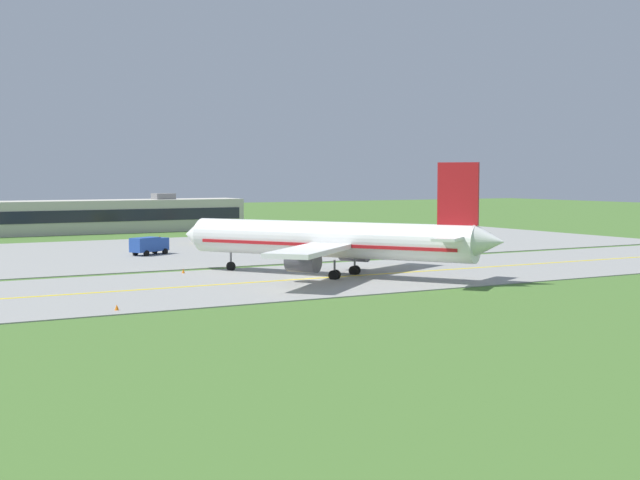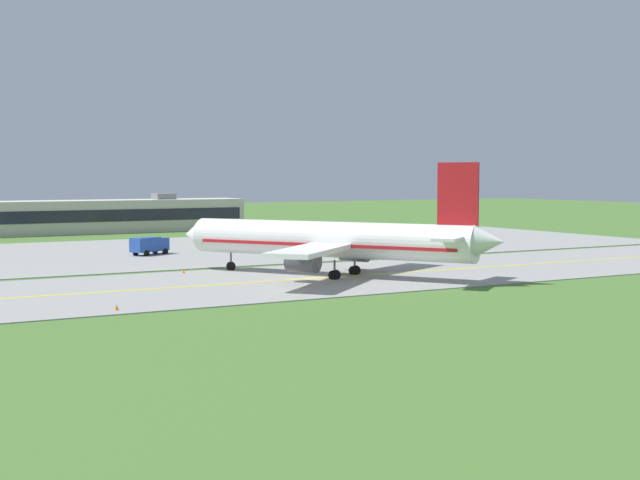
# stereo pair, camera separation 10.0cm
# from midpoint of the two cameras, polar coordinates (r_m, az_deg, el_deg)

# --- Properties ---
(ground_plane) EXTENTS (500.00, 500.00, 0.00)m
(ground_plane) POSITION_cam_midpoint_polar(r_m,az_deg,el_deg) (97.00, -0.55, -2.55)
(ground_plane) COLOR #47702D
(taxiway_strip) EXTENTS (240.00, 28.00, 0.10)m
(taxiway_strip) POSITION_cam_midpoint_polar(r_m,az_deg,el_deg) (97.00, -0.55, -2.52)
(taxiway_strip) COLOR gray
(taxiway_strip) RESTS_ON ground
(apron_pad) EXTENTS (140.00, 52.00, 0.10)m
(apron_pad) POSITION_cam_midpoint_polar(r_m,az_deg,el_deg) (138.88, -5.32, -0.50)
(apron_pad) COLOR gray
(apron_pad) RESTS_ON ground
(taxiway_centreline) EXTENTS (220.00, 0.60, 0.01)m
(taxiway_centreline) POSITION_cam_midpoint_polar(r_m,az_deg,el_deg) (96.99, -0.55, -2.49)
(taxiway_centreline) COLOR yellow
(taxiway_centreline) RESTS_ON taxiway_strip
(airplane_lead) EXTENTS (29.18, 34.91, 12.70)m
(airplane_lead) POSITION_cam_midpoint_polar(r_m,az_deg,el_deg) (99.03, 0.79, -0.01)
(airplane_lead) COLOR white
(airplane_lead) RESTS_ON ground
(service_truck_baggage) EXTENTS (6.19, 4.88, 2.60)m
(service_truck_baggage) POSITION_cam_midpoint_polar(r_m,az_deg,el_deg) (148.16, -6.75, 0.35)
(service_truck_baggage) COLOR yellow
(service_truck_baggage) RESTS_ON ground
(service_truck_fuel) EXTENTS (6.26, 3.12, 2.65)m
(service_truck_fuel) POSITION_cam_midpoint_polar(r_m,az_deg,el_deg) (145.09, 1.50, 0.30)
(service_truck_fuel) COLOR red
(service_truck_fuel) RESTS_ON ground
(service_truck_catering) EXTENTS (4.18, 6.33, 2.65)m
(service_truck_catering) POSITION_cam_midpoint_polar(r_m,az_deg,el_deg) (132.26, 4.44, -0.09)
(service_truck_catering) COLOR #264CA5
(service_truck_catering) RESTS_ON ground
(service_truck_pushback) EXTENTS (6.27, 4.60, 2.60)m
(service_truck_pushback) POSITION_cam_midpoint_polar(r_m,az_deg,el_deg) (127.93, -10.93, -0.30)
(service_truck_pushback) COLOR #264CA5
(service_truck_pushback) RESTS_ON ground
(terminal_building) EXTENTS (52.75, 9.53, 7.65)m
(terminal_building) POSITION_cam_midpoint_polar(r_m,az_deg,el_deg) (181.01, -13.16, 1.51)
(terminal_building) COLOR beige
(terminal_building) RESTS_ON ground
(traffic_cone_near_edge) EXTENTS (0.44, 0.44, 0.60)m
(traffic_cone_near_edge) POSITION_cam_midpoint_polar(r_m,az_deg,el_deg) (103.50, -8.79, -2.00)
(traffic_cone_near_edge) COLOR orange
(traffic_cone_near_edge) RESTS_ON ground
(traffic_cone_mid_edge) EXTENTS (0.44, 0.44, 0.60)m
(traffic_cone_mid_edge) POSITION_cam_midpoint_polar(r_m,az_deg,el_deg) (76.33, -12.96, -4.27)
(traffic_cone_mid_edge) COLOR orange
(traffic_cone_mid_edge) RESTS_ON ground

